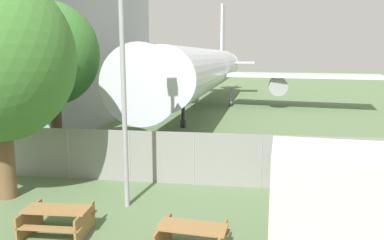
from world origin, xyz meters
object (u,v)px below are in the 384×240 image
(portable_cabin, at_px, (366,200))
(picnic_bench_near_cabin, at_px, (57,218))
(picnic_bench_open_grass, at_px, (192,237))
(tree_behind_benches, at_px, (52,54))
(airplane, at_px, (206,70))

(portable_cabin, bearing_deg, picnic_bench_near_cabin, -171.56)
(picnic_bench_open_grass, height_order, tree_behind_benches, tree_behind_benches)
(airplane, bearing_deg, picnic_bench_open_grass, 8.00)
(airplane, relative_size, portable_cabin, 7.89)
(portable_cabin, bearing_deg, tree_behind_benches, 155.11)
(airplane, xyz_separation_m, picnic_bench_near_cabin, (-1.32, -26.32, -3.11))
(picnic_bench_open_grass, relative_size, tree_behind_benches, 0.25)
(airplane, bearing_deg, portable_cabin, 17.50)
(picnic_bench_near_cabin, height_order, tree_behind_benches, tree_behind_benches)
(portable_cabin, bearing_deg, airplane, 110.02)
(picnic_bench_open_grass, bearing_deg, portable_cabin, 13.05)
(tree_behind_benches, bearing_deg, picnic_bench_open_grass, -45.86)
(picnic_bench_near_cabin, relative_size, tree_behind_benches, 0.25)
(picnic_bench_near_cabin, bearing_deg, picnic_bench_open_grass, -7.80)
(picnic_bench_near_cabin, bearing_deg, portable_cabin, 3.32)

